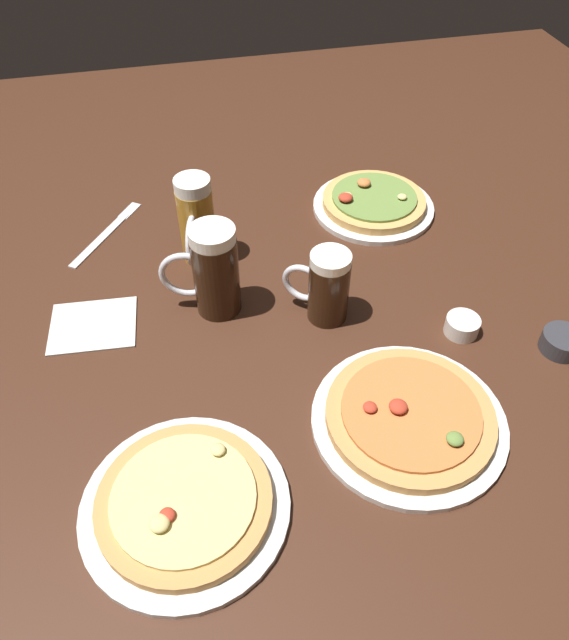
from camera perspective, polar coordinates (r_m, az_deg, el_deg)
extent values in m
cube|color=#3D2114|center=(1.10, 0.00, -1.27)|extent=(2.40, 2.40, 0.03)
cylinder|color=silver|center=(0.98, 11.65, -9.37)|extent=(0.31, 0.31, 0.01)
cylinder|color=tan|center=(0.96, 11.78, -8.86)|extent=(0.26, 0.26, 0.02)
cylinder|color=#C67038|center=(0.95, 11.89, -8.44)|extent=(0.22, 0.22, 0.01)
ellipsoid|color=#B73823|center=(0.94, 10.72, -8.05)|extent=(0.03, 0.03, 0.01)
ellipsoid|color=#B73823|center=(0.94, 8.10, -8.17)|extent=(0.02, 0.02, 0.01)
ellipsoid|color=olive|center=(0.93, 15.83, -10.76)|extent=(0.03, 0.03, 0.01)
cylinder|color=silver|center=(1.38, 8.39, 10.55)|extent=(0.27, 0.27, 0.01)
cylinder|color=tan|center=(1.37, 8.45, 11.06)|extent=(0.23, 0.23, 0.02)
cylinder|color=olive|center=(1.37, 8.51, 11.47)|extent=(0.19, 0.19, 0.01)
ellipsoid|color=#C67038|center=(1.39, 7.53, 12.77)|extent=(0.03, 0.03, 0.02)
ellipsoid|color=#DBC67A|center=(1.36, 11.09, 11.37)|extent=(0.02, 0.02, 0.01)
ellipsoid|color=#DBC67A|center=(1.35, 5.97, 11.65)|extent=(0.02, 0.02, 0.01)
ellipsoid|color=#B73823|center=(1.34, 5.80, 11.46)|extent=(0.03, 0.03, 0.02)
cylinder|color=silver|center=(0.89, -9.35, -17.04)|extent=(0.29, 0.29, 0.01)
cylinder|color=tan|center=(0.88, -9.47, -16.59)|extent=(0.25, 0.25, 0.02)
cylinder|color=#DBC67A|center=(0.87, -9.57, -16.22)|extent=(0.20, 0.20, 0.01)
ellipsoid|color=#DBC67A|center=(0.89, -6.32, -12.10)|extent=(0.02, 0.02, 0.01)
ellipsoid|color=#B73823|center=(0.85, -11.06, -17.66)|extent=(0.02, 0.02, 0.01)
ellipsoid|color=#DBC67A|center=(0.85, -11.77, -18.33)|extent=(0.03, 0.03, 0.01)
cylinder|color=#B27A23|center=(1.20, -8.26, 8.88)|extent=(0.07, 0.07, 0.16)
cylinder|color=white|center=(1.15, -8.74, 12.51)|extent=(0.07, 0.07, 0.02)
torus|color=silver|center=(1.17, -8.64, 7.49)|extent=(0.04, 0.10, 0.10)
cylinder|color=black|center=(1.08, 4.19, 2.80)|extent=(0.07, 0.07, 0.12)
cylinder|color=white|center=(1.03, 4.40, 5.71)|extent=(0.07, 0.07, 0.02)
torus|color=silver|center=(1.09, 1.79, 3.50)|extent=(0.07, 0.06, 0.08)
cylinder|color=black|center=(1.08, -6.48, 4.22)|extent=(0.08, 0.08, 0.16)
cylinder|color=white|center=(1.03, -6.89, 7.98)|extent=(0.08, 0.08, 0.02)
torus|color=silver|center=(1.09, -9.26, 4.22)|extent=(0.10, 0.04, 0.10)
cylinder|color=silver|center=(1.12, 16.46, -0.52)|extent=(0.06, 0.06, 0.03)
cylinder|color=#333338|center=(1.15, 24.81, -1.91)|extent=(0.07, 0.07, 0.03)
cube|color=silver|center=(1.15, -17.68, -0.41)|extent=(0.16, 0.14, 0.01)
cube|color=silver|center=(1.34, -17.07, 7.33)|extent=(0.13, 0.17, 0.01)
cube|color=silver|center=(1.41, -14.47, 10.05)|extent=(0.05, 0.06, 0.00)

